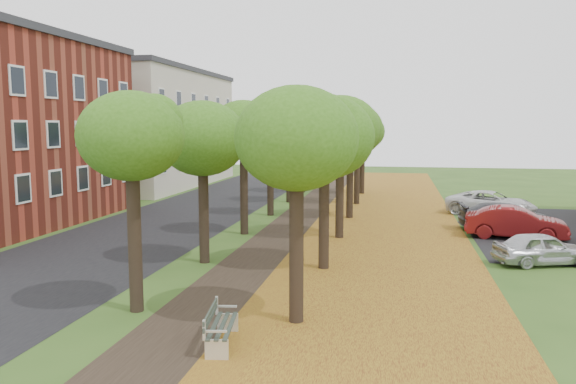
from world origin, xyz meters
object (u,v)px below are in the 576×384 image
at_px(car_silver, 543,249).
at_px(car_white, 491,203).
at_px(bench, 220,326).
at_px(car_red, 516,223).
at_px(car_grey, 507,217).

bearing_deg(car_silver, car_white, -17.45).
bearing_deg(bench, car_white, -32.54).
xyz_separation_m(car_silver, car_white, (0.00, 12.51, 0.09)).
distance_m(bench, car_silver, 14.28).
xyz_separation_m(car_red, car_grey, (0.00, 2.25, -0.06)).
bearing_deg(bench, car_red, -41.73).
bearing_deg(car_red, car_silver, -171.32).
bearing_deg(bench, car_grey, -38.27).
relative_size(car_red, car_white, 0.89).
bearing_deg(car_red, bench, 155.76).
height_order(car_silver, car_grey, car_grey).
height_order(car_silver, car_white, car_white).
xyz_separation_m(car_silver, car_red, (0.00, 5.22, 0.13)).
bearing_deg(car_white, car_silver, -161.65).
distance_m(car_silver, car_red, 5.22).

